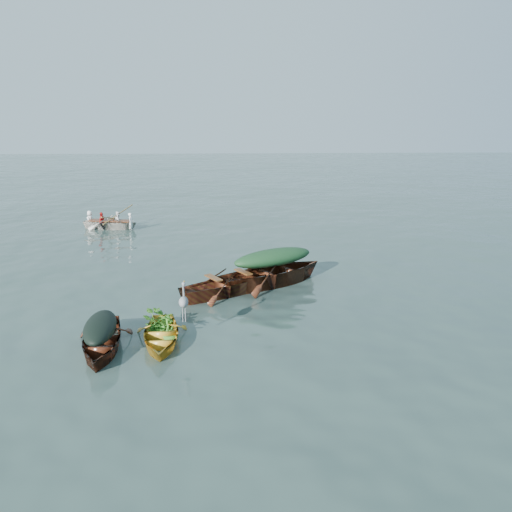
{
  "coord_description": "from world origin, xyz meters",
  "views": [
    {
      "loc": [
        -0.31,
        -14.04,
        4.92
      ],
      "look_at": [
        0.62,
        2.42,
        0.5
      ],
      "focal_mm": 35.0,
      "sensor_mm": 36.0,
      "label": 1
    }
  ],
  "objects_px": {
    "green_tarp_boat": "(273,285)",
    "heron": "(184,308)",
    "yellow_dinghy": "(161,343)",
    "rowed_boat": "(111,229)",
    "open_wooden_boat": "(229,294)",
    "dark_covered_boat": "(102,350)"
  },
  "relations": [
    {
      "from": "open_wooden_boat",
      "to": "dark_covered_boat",
      "type": "bearing_deg",
      "value": 110.47
    },
    {
      "from": "open_wooden_boat",
      "to": "rowed_boat",
      "type": "height_order",
      "value": "open_wooden_boat"
    },
    {
      "from": "yellow_dinghy",
      "to": "rowed_boat",
      "type": "relative_size",
      "value": 0.77
    },
    {
      "from": "green_tarp_boat",
      "to": "heron",
      "type": "distance_m",
      "value": 4.78
    },
    {
      "from": "open_wooden_boat",
      "to": "heron",
      "type": "distance_m",
      "value": 3.5
    },
    {
      "from": "yellow_dinghy",
      "to": "open_wooden_boat",
      "type": "distance_m",
      "value": 3.69
    },
    {
      "from": "dark_covered_boat",
      "to": "green_tarp_boat",
      "type": "bearing_deg",
      "value": 40.19
    },
    {
      "from": "open_wooden_boat",
      "to": "green_tarp_boat",
      "type": "bearing_deg",
      "value": -91.55
    },
    {
      "from": "yellow_dinghy",
      "to": "green_tarp_boat",
      "type": "height_order",
      "value": "green_tarp_boat"
    },
    {
      "from": "yellow_dinghy",
      "to": "rowed_boat",
      "type": "xyz_separation_m",
      "value": [
        -4.04,
        13.07,
        0.0
      ]
    },
    {
      "from": "yellow_dinghy",
      "to": "heron",
      "type": "relative_size",
      "value": 3.07
    },
    {
      "from": "open_wooden_boat",
      "to": "rowed_boat",
      "type": "bearing_deg",
      "value": -1.44
    },
    {
      "from": "green_tarp_boat",
      "to": "heron",
      "type": "bearing_deg",
      "value": 119.21
    },
    {
      "from": "heron",
      "to": "green_tarp_boat",
      "type": "bearing_deg",
      "value": 54.24
    },
    {
      "from": "dark_covered_boat",
      "to": "open_wooden_boat",
      "type": "relative_size",
      "value": 0.79
    },
    {
      "from": "yellow_dinghy",
      "to": "open_wooden_boat",
      "type": "xyz_separation_m",
      "value": [
        1.58,
        3.34,
        0.0
      ]
    },
    {
      "from": "dark_covered_boat",
      "to": "rowed_boat",
      "type": "bearing_deg",
      "value": 95.63
    },
    {
      "from": "yellow_dinghy",
      "to": "dark_covered_boat",
      "type": "relative_size",
      "value": 0.84
    },
    {
      "from": "green_tarp_boat",
      "to": "rowed_boat",
      "type": "relative_size",
      "value": 1.38
    },
    {
      "from": "heron",
      "to": "rowed_boat",
      "type": "bearing_deg",
      "value": 104.61
    },
    {
      "from": "rowed_boat",
      "to": "heron",
      "type": "xyz_separation_m",
      "value": [
        4.58,
        -12.97,
        0.83
      ]
    },
    {
      "from": "dark_covered_boat",
      "to": "green_tarp_boat",
      "type": "relative_size",
      "value": 0.67
    }
  ]
}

